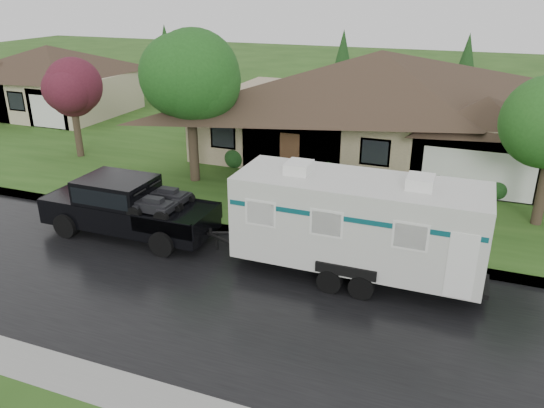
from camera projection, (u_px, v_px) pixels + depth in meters
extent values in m
plane|color=#274C17|center=(236.00, 264.00, 18.17)|extent=(140.00, 140.00, 0.00)
cube|color=black|center=(209.00, 293.00, 16.44)|extent=(140.00, 8.00, 0.01)
cube|color=gray|center=(261.00, 235.00, 20.08)|extent=(140.00, 0.50, 0.15)
cube|color=#274C17|center=(343.00, 147.00, 31.07)|extent=(140.00, 26.00, 0.15)
cube|color=gray|center=(376.00, 128.00, 28.94)|extent=(18.00, 10.00, 3.00)
pyramid|color=#35281D|center=(382.00, 50.00, 27.38)|extent=(19.44, 10.80, 2.60)
cube|color=gray|center=(479.00, 156.00, 24.61)|extent=(5.76, 4.00, 2.70)
cube|color=tan|center=(54.00, 93.00, 38.71)|extent=(10.00, 8.00, 2.80)
pyramid|color=#35281D|center=(46.00, 45.00, 37.41)|extent=(10.80, 8.64, 2.00)
cube|color=tan|center=(68.00, 103.00, 36.04)|extent=(3.20, 4.00, 2.52)
cylinder|color=#382B1E|center=(194.00, 149.00, 24.98)|extent=(0.46, 0.46, 3.12)
sphere|color=#245F1F|center=(189.00, 75.00, 23.68)|extent=(4.30, 4.30, 4.30)
cylinder|color=#382B1E|center=(78.00, 136.00, 28.76)|extent=(0.37, 0.37, 2.23)
sphere|color=#5B1C2C|center=(72.00, 91.00, 27.83)|extent=(3.08, 3.08, 3.08)
cylinder|color=#382B1E|center=(542.00, 193.00, 20.40)|extent=(0.40, 0.40, 2.57)
sphere|color=#143814|center=(236.00, 157.00, 27.37)|extent=(1.00, 1.00, 1.00)
sphere|color=#143814|center=(281.00, 162.00, 26.53)|extent=(1.00, 1.00, 1.00)
sphere|color=#143814|center=(330.00, 168.00, 25.69)|extent=(1.00, 1.00, 1.00)
sphere|color=#143814|center=(382.00, 174.00, 24.85)|extent=(1.00, 1.00, 1.00)
sphere|color=#143814|center=(438.00, 181.00, 24.01)|extent=(1.00, 1.00, 1.00)
sphere|color=#143814|center=(497.00, 188.00, 23.17)|extent=(1.00, 1.00, 1.00)
cube|color=black|center=(129.00, 213.00, 20.02)|extent=(6.64, 2.21, 0.95)
cube|color=black|center=(76.00, 197.00, 20.72)|extent=(1.77, 2.16, 0.39)
cube|color=black|center=(117.00, 191.00, 19.85)|extent=(2.66, 2.08, 1.00)
cube|color=black|center=(117.00, 189.00, 19.83)|extent=(2.43, 2.12, 0.61)
cube|color=black|center=(177.00, 216.00, 19.24)|extent=(2.43, 2.10, 0.07)
cylinder|color=black|center=(66.00, 226.00, 19.94)|extent=(0.93, 0.35, 0.93)
cylinder|color=black|center=(103.00, 205.00, 21.81)|extent=(0.93, 0.35, 0.93)
cylinder|color=black|center=(163.00, 244.00, 18.54)|extent=(0.93, 0.35, 0.93)
cylinder|color=black|center=(193.00, 220.00, 20.41)|extent=(0.93, 0.35, 0.93)
cube|color=silver|center=(358.00, 221.00, 16.70)|extent=(7.75, 2.66, 2.71)
cube|color=black|center=(355.00, 263.00, 17.28)|extent=(8.19, 1.33, 0.15)
cube|color=#0B4A51|center=(359.00, 203.00, 16.47)|extent=(7.59, 2.68, 0.15)
cube|color=white|center=(299.00, 167.00, 16.78)|extent=(0.77, 0.89, 0.35)
cube|color=white|center=(420.00, 182.00, 15.53)|extent=(0.77, 0.89, 0.35)
cylinder|color=black|center=(329.00, 281.00, 16.34)|extent=(0.77, 0.27, 0.77)
cylinder|color=black|center=(349.00, 245.00, 18.60)|extent=(0.77, 0.27, 0.77)
cylinder|color=black|center=(361.00, 287.00, 16.01)|extent=(0.77, 0.27, 0.77)
cylinder|color=black|center=(377.00, 250.00, 18.26)|extent=(0.77, 0.27, 0.77)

